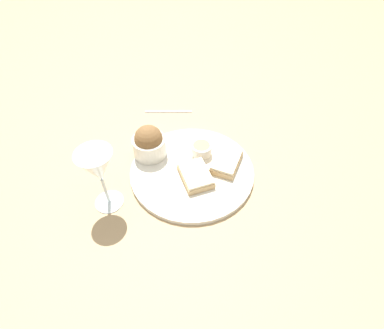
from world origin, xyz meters
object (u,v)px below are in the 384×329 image
object	(u,v)px
fork	(168,111)
wine_glass	(98,169)
salad_bowl	(149,143)
sauce_ramekin	(201,149)
cheese_toast_near	(196,175)
cheese_toast_far	(226,161)

from	to	relation	value
fork	wine_glass	bearing A→B (deg)	-35.28
salad_bowl	wine_glass	size ratio (longest dim) A/B	0.55
salad_bowl	fork	world-z (taller)	salad_bowl
sauce_ramekin	cheese_toast_near	world-z (taller)	sauce_ramekin
sauce_ramekin	wine_glass	world-z (taller)	wine_glass
wine_glass	fork	bearing A→B (deg)	144.72
fork	cheese_toast_far	bearing A→B (deg)	18.72
sauce_ramekin	fork	world-z (taller)	sauce_ramekin
salad_bowl	sauce_ramekin	bearing A→B (deg)	74.26
fork	sauce_ramekin	bearing A→B (deg)	11.14
cheese_toast_near	cheese_toast_far	distance (m)	0.10
salad_bowl	cheese_toast_far	distance (m)	0.23
cheese_toast_far	fork	distance (m)	0.32
sauce_ramekin	cheese_toast_far	bearing A→B (deg)	41.63
cheese_toast_near	sauce_ramekin	bearing A→B (deg)	153.68
cheese_toast_near	wine_glass	xyz separation A→B (m)	(0.00, -0.24, 0.11)
salad_bowl	cheese_toast_near	distance (m)	0.17
salad_bowl	cheese_toast_far	xyz separation A→B (m)	(0.10, 0.20, -0.03)
salad_bowl	cheese_toast_far	size ratio (longest dim) A/B	0.79
wine_glass	fork	distance (m)	0.43
wine_glass	fork	size ratio (longest dim) A/B	1.15
cheese_toast_near	wine_glass	world-z (taller)	wine_glass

